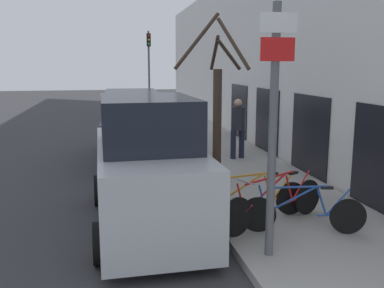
{
  "coord_description": "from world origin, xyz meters",
  "views": [
    {
      "loc": [
        -0.85,
        -1.94,
        2.93
      ],
      "look_at": [
        0.87,
        6.74,
        1.3
      ],
      "focal_mm": 40.0,
      "sensor_mm": 36.0,
      "label": 1
    }
  ],
  "objects_px": {
    "parked_car_0": "(147,169)",
    "traffic_light": "(149,63)",
    "signpost": "(273,125)",
    "street_tree": "(217,108)",
    "bicycle_0": "(303,212)",
    "bicycle_2": "(252,199)",
    "pedestrian_near": "(238,124)",
    "bicycle_1": "(275,203)",
    "parked_car_1": "(132,128)"
  },
  "relations": [
    {
      "from": "bicycle_2",
      "to": "pedestrian_near",
      "type": "xyz_separation_m",
      "value": [
        1.3,
        5.07,
        0.66
      ]
    },
    {
      "from": "bicycle_0",
      "to": "pedestrian_near",
      "type": "distance_m",
      "value": 5.96
    },
    {
      "from": "parked_car_1",
      "to": "traffic_light",
      "type": "relative_size",
      "value": 1.08
    },
    {
      "from": "bicycle_1",
      "to": "street_tree",
      "type": "distance_m",
      "value": 3.23
    },
    {
      "from": "parked_car_0",
      "to": "traffic_light",
      "type": "xyz_separation_m",
      "value": [
        1.5,
        14.75,
        1.94
      ]
    },
    {
      "from": "signpost",
      "to": "pedestrian_near",
      "type": "distance_m",
      "value": 6.81
    },
    {
      "from": "bicycle_1",
      "to": "parked_car_0",
      "type": "distance_m",
      "value": 2.35
    },
    {
      "from": "signpost",
      "to": "bicycle_0",
      "type": "distance_m",
      "value": 1.94
    },
    {
      "from": "parked_car_0",
      "to": "traffic_light",
      "type": "bearing_deg",
      "value": 83.12
    },
    {
      "from": "bicycle_1",
      "to": "parked_car_0",
      "type": "bearing_deg",
      "value": 45.98
    },
    {
      "from": "pedestrian_near",
      "to": "traffic_light",
      "type": "xyz_separation_m",
      "value": [
        -1.66,
        10.05,
        1.84
      ]
    },
    {
      "from": "street_tree",
      "to": "bicycle_2",
      "type": "bearing_deg",
      "value": -89.84
    },
    {
      "from": "signpost",
      "to": "parked_car_1",
      "type": "height_order",
      "value": "signpost"
    },
    {
      "from": "signpost",
      "to": "parked_car_0",
      "type": "distance_m",
      "value": 2.68
    },
    {
      "from": "bicycle_1",
      "to": "parked_car_0",
      "type": "height_order",
      "value": "parked_car_0"
    },
    {
      "from": "bicycle_0",
      "to": "bicycle_1",
      "type": "relative_size",
      "value": 0.9
    },
    {
      "from": "signpost",
      "to": "pedestrian_near",
      "type": "bearing_deg",
      "value": 76.84
    },
    {
      "from": "parked_car_0",
      "to": "parked_car_1",
      "type": "height_order",
      "value": "parked_car_0"
    },
    {
      "from": "bicycle_1",
      "to": "pedestrian_near",
      "type": "relative_size",
      "value": 1.25
    },
    {
      "from": "bicycle_1",
      "to": "traffic_light",
      "type": "distance_m",
      "value": 15.69
    },
    {
      "from": "bicycle_2",
      "to": "bicycle_0",
      "type": "bearing_deg",
      "value": -147.38
    },
    {
      "from": "parked_car_0",
      "to": "traffic_light",
      "type": "relative_size",
      "value": 1.01
    },
    {
      "from": "signpost",
      "to": "street_tree",
      "type": "xyz_separation_m",
      "value": [
        0.23,
        4.04,
        -0.16
      ]
    },
    {
      "from": "bicycle_0",
      "to": "bicycle_2",
      "type": "height_order",
      "value": "bicycle_2"
    },
    {
      "from": "parked_car_0",
      "to": "street_tree",
      "type": "height_order",
      "value": "street_tree"
    },
    {
      "from": "signpost",
      "to": "parked_car_0",
      "type": "bearing_deg",
      "value": 130.83
    },
    {
      "from": "pedestrian_near",
      "to": "parked_car_1",
      "type": "bearing_deg",
      "value": -37.15
    },
    {
      "from": "pedestrian_near",
      "to": "street_tree",
      "type": "relative_size",
      "value": 0.45
    },
    {
      "from": "bicycle_1",
      "to": "pedestrian_near",
      "type": "xyz_separation_m",
      "value": [
        0.99,
        5.43,
        0.64
      ]
    },
    {
      "from": "traffic_light",
      "to": "bicycle_1",
      "type": "bearing_deg",
      "value": -87.53
    },
    {
      "from": "parked_car_1",
      "to": "pedestrian_near",
      "type": "height_order",
      "value": "parked_car_1"
    },
    {
      "from": "bicycle_0",
      "to": "bicycle_2",
      "type": "bearing_deg",
      "value": 52.62
    },
    {
      "from": "parked_car_1",
      "to": "street_tree",
      "type": "relative_size",
      "value": 1.22
    },
    {
      "from": "pedestrian_near",
      "to": "street_tree",
      "type": "xyz_separation_m",
      "value": [
        -1.31,
        -2.53,
        0.75
      ]
    },
    {
      "from": "bicycle_1",
      "to": "street_tree",
      "type": "height_order",
      "value": "street_tree"
    },
    {
      "from": "bicycle_2",
      "to": "street_tree",
      "type": "bearing_deg",
      "value": -5.07
    },
    {
      "from": "bicycle_2",
      "to": "bicycle_1",
      "type": "bearing_deg",
      "value": -144.47
    },
    {
      "from": "signpost",
      "to": "pedestrian_near",
      "type": "relative_size",
      "value": 2.02
    },
    {
      "from": "bicycle_1",
      "to": "traffic_light",
      "type": "xyz_separation_m",
      "value": [
        -0.67,
        15.48,
        2.49
      ]
    },
    {
      "from": "parked_car_0",
      "to": "pedestrian_near",
      "type": "xyz_separation_m",
      "value": [
        3.16,
        4.7,
        0.1
      ]
    },
    {
      "from": "bicycle_2",
      "to": "traffic_light",
      "type": "bearing_deg",
      "value": -3.87
    },
    {
      "from": "parked_car_0",
      "to": "street_tree",
      "type": "bearing_deg",
      "value": 48.4
    },
    {
      "from": "bicycle_2",
      "to": "street_tree",
      "type": "distance_m",
      "value": 2.91
    },
    {
      "from": "signpost",
      "to": "street_tree",
      "type": "relative_size",
      "value": 0.92
    },
    {
      "from": "traffic_light",
      "to": "parked_car_1",
      "type": "bearing_deg",
      "value": -99.16
    },
    {
      "from": "parked_car_1",
      "to": "pedestrian_near",
      "type": "xyz_separation_m",
      "value": [
        3.1,
        -1.1,
        0.19
      ]
    },
    {
      "from": "bicycle_0",
      "to": "traffic_light",
      "type": "relative_size",
      "value": 0.45
    },
    {
      "from": "pedestrian_near",
      "to": "street_tree",
      "type": "bearing_deg",
      "value": 45.07
    },
    {
      "from": "signpost",
      "to": "street_tree",
      "type": "bearing_deg",
      "value": 86.74
    },
    {
      "from": "signpost",
      "to": "bicycle_1",
      "type": "height_order",
      "value": "signpost"
    }
  ]
}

